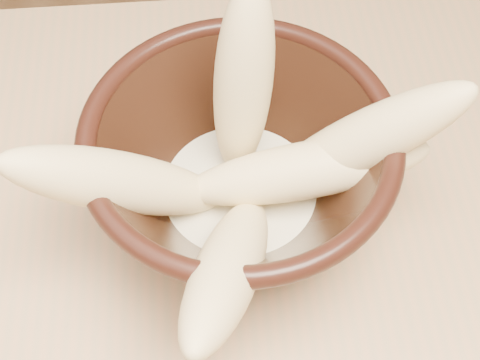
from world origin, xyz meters
TOP-DOWN VIEW (x-y plane):
  - bowl at (0.02, 0.14)m, footprint 0.22×0.22m
  - milk_puddle at (0.02, 0.14)m, footprint 0.12×0.12m
  - banana_upright at (0.02, 0.18)m, footprint 0.07×0.08m
  - banana_left at (-0.06, 0.12)m, footprint 0.16×0.08m
  - banana_right at (0.10, 0.13)m, footprint 0.16×0.05m
  - banana_across at (0.06, 0.13)m, footprint 0.18×0.04m
  - banana_front at (0.00, 0.05)m, footprint 0.09×0.18m

SIDE VIEW (x-z plane):
  - milk_puddle at x=0.02m, z-range 0.78..0.80m
  - bowl at x=0.02m, z-range 0.76..0.88m
  - banana_across at x=0.06m, z-range 0.80..0.87m
  - banana_front at x=0.00m, z-range 0.78..0.91m
  - banana_left at x=-0.06m, z-range 0.78..0.92m
  - banana_right at x=0.10m, z-range 0.78..0.93m
  - banana_upright at x=0.02m, z-range 0.79..0.96m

